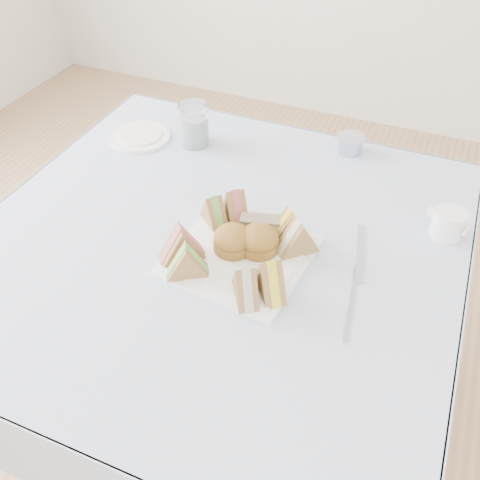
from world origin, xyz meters
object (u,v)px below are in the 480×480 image
at_px(serving_plate, 240,256).
at_px(water_glass, 194,125).
at_px(table, 220,346).
at_px(creamer_jug, 448,223).

height_order(serving_plate, water_glass, water_glass).
height_order(table, water_glass, water_glass).
bearing_deg(table, creamer_jug, 24.17).
relative_size(table, serving_plate, 3.42).
height_order(table, serving_plate, serving_plate).
relative_size(water_glass, creamer_jug, 1.64).
relative_size(serving_plate, water_glass, 2.36).
bearing_deg(water_glass, serving_plate, -52.18).
relative_size(table, water_glass, 8.07).
bearing_deg(water_glass, table, -57.27).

